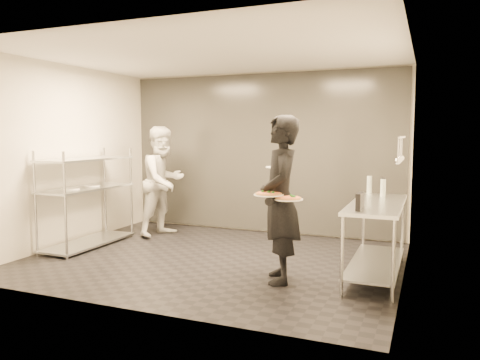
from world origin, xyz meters
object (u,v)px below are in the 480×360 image
at_px(salad_plate, 278,166).
at_px(bottle_clear, 383,188).
at_px(pos_monitor, 360,201).
at_px(waiter, 280,199).
at_px(chef, 163,181).
at_px(bottle_green, 369,185).
at_px(pizza_plate_near, 269,194).
at_px(pizza_plate_far, 288,198).
at_px(bottle_dark, 383,186).
at_px(pass_rack, 87,197).
at_px(prep_counter, 376,227).

distance_m(salad_plate, bottle_clear, 1.47).
height_order(pos_monitor, bottle_clear, bottle_clear).
bearing_deg(waiter, chef, -144.61).
height_order(waiter, bottle_green, waiter).
bearing_deg(pos_monitor, bottle_green, 94.58).
bearing_deg(pizza_plate_near, pizza_plate_far, 4.61).
bearing_deg(pizza_plate_near, bottle_dark, 55.02).
distance_m(pass_rack, bottle_dark, 4.41).
relative_size(waiter, bottle_green, 7.98).
bearing_deg(bottle_green, salad_plate, -132.65).
distance_m(pizza_plate_near, bottle_green, 1.83).
relative_size(prep_counter, pizza_plate_far, 5.38).
relative_size(chef, salad_plate, 6.02).
height_order(bottle_green, bottle_dark, bottle_green).
bearing_deg(pos_monitor, pizza_plate_near, -168.89).
bearing_deg(bottle_green, pizza_plate_near, -120.38).
bearing_deg(pizza_plate_far, waiter, 128.85).
bearing_deg(pizza_plate_far, bottle_green, 65.79).
distance_m(bottle_green, bottle_clear, 0.30).
bearing_deg(waiter, bottle_dark, 121.34).
bearing_deg(pos_monitor, pass_rack, 173.63).
bearing_deg(bottle_green, pass_rack, -169.04).
bearing_deg(pass_rack, bottle_dark, 10.52).
relative_size(pass_rack, bottle_clear, 6.97).
relative_size(chef, bottle_dark, 8.13).
height_order(pizza_plate_near, pizza_plate_far, pizza_plate_near).
relative_size(salad_plate, pos_monitor, 1.20).
bearing_deg(bottle_green, bottle_dark, 0.00).
distance_m(prep_counter, pizza_plate_far, 1.23).
xyz_separation_m(pos_monitor, bottle_dark, (0.11, 1.42, 0.02)).
distance_m(prep_counter, bottle_green, 0.92).
bearing_deg(prep_counter, bottle_green, 103.06).
bearing_deg(pass_rack, bottle_clear, 7.54).
relative_size(waiter, chef, 1.05).
relative_size(pos_monitor, bottle_clear, 1.12).
bearing_deg(salad_plate, waiter, -68.24).
bearing_deg(bottle_green, bottle_clear, -48.68).
bearing_deg(pizza_plate_far, bottle_dark, 60.56).
height_order(pizza_plate_far, salad_plate, salad_plate).
xyz_separation_m(chef, pizza_plate_near, (2.52, -1.88, 0.13)).
bearing_deg(pizza_plate_far, pass_rack, 167.62).
bearing_deg(pass_rack, chef, 57.69).
bearing_deg(waiter, prep_counter, 97.15).
height_order(bottle_clear, bottle_dark, same).
bearing_deg(pass_rack, bottle_green, 10.96).
height_order(chef, bottle_green, chef).
bearing_deg(prep_counter, waiter, -151.03).
distance_m(pizza_plate_near, bottle_dark, 1.92).
height_order(pizza_plate_far, pos_monitor, pos_monitor).
bearing_deg(bottle_dark, pos_monitor, -94.57).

